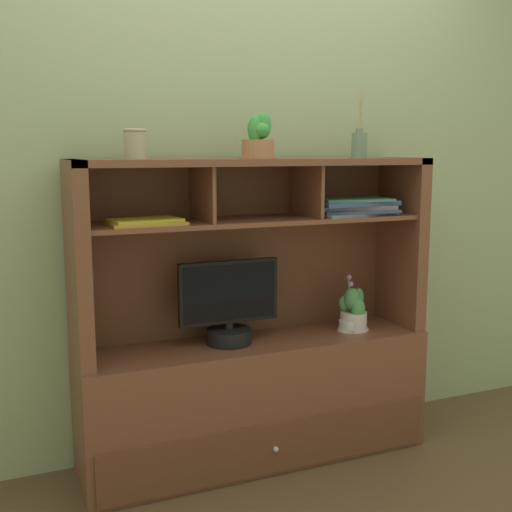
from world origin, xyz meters
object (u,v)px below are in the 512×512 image
at_px(potted_fern, 354,312).
at_px(ceramic_vase, 135,144).
at_px(potted_orchid, 349,321).
at_px(tv_monitor, 229,309).
at_px(diffuser_bottle, 359,144).
at_px(magazine_stack_centre, 145,222).
at_px(magazine_stack_left, 353,207).
at_px(potted_succulent, 258,139).
at_px(media_console, 255,367).

height_order(potted_fern, ceramic_vase, ceramic_vase).
distance_m(potted_orchid, potted_fern, 0.05).
xyz_separation_m(tv_monitor, diffuser_bottle, (0.66, -0.00, 0.73)).
height_order(potted_orchid, potted_fern, potted_orchid).
relative_size(tv_monitor, magazine_stack_centre, 1.48).
bearing_deg(potted_orchid, magazine_stack_left, -25.52).
distance_m(magazine_stack_centre, diffuser_bottle, 1.08).
xyz_separation_m(tv_monitor, potted_succulent, (0.13, -0.02, 0.75)).
bearing_deg(magazine_stack_centre, potted_orchid, 0.79).
bearing_deg(potted_fern, media_console, 175.59).
distance_m(potted_fern, magazine_stack_left, 0.51).
distance_m(magazine_stack_centre, ceramic_vase, 0.32).
xyz_separation_m(potted_fern, potted_succulent, (-0.49, 0.01, 0.81)).
xyz_separation_m(potted_orchid, potted_fern, (0.03, 0.00, 0.04)).
bearing_deg(potted_succulent, potted_orchid, -1.83).
xyz_separation_m(magazine_stack_centre, diffuser_bottle, (1.03, 0.05, 0.31)).
distance_m(potted_orchid, diffuser_bottle, 0.83).
relative_size(potted_orchid, diffuser_bottle, 0.87).
height_order(potted_succulent, ceramic_vase, potted_succulent).
bearing_deg(magazine_stack_left, ceramic_vase, 176.45).
distance_m(magazine_stack_centre, potted_succulent, 0.61).
xyz_separation_m(media_console, diffuser_bottle, (0.52, -0.01, 1.01)).
bearing_deg(potted_orchid, media_console, 174.99).
relative_size(potted_fern, potted_succulent, 1.07).
height_order(magazine_stack_centre, diffuser_bottle, diffuser_bottle).
relative_size(magazine_stack_centre, potted_succulent, 1.58).
distance_m(magazine_stack_left, magazine_stack_centre, 0.98).
bearing_deg(potted_orchid, ceramic_vase, 176.59).
height_order(potted_orchid, magazine_stack_left, magazine_stack_left).
xyz_separation_m(potted_orchid, ceramic_vase, (-0.99, 0.06, 0.83)).
bearing_deg(magazine_stack_centre, tv_monitor, 7.36).
height_order(media_console, potted_fern, media_console).
height_order(media_console, potted_orchid, media_console).
xyz_separation_m(tv_monitor, magazine_stack_left, (0.61, -0.04, 0.44)).
bearing_deg(potted_orchid, magazine_stack_centre, -179.21).
distance_m(potted_orchid, potted_succulent, 0.98).
bearing_deg(magazine_stack_centre, ceramic_vase, 102.51).
xyz_separation_m(media_console, potted_fern, (0.50, -0.04, 0.22)).
bearing_deg(media_console, magazine_stack_centre, -173.84).
xyz_separation_m(media_console, potted_orchid, (0.47, -0.04, 0.18)).
bearing_deg(potted_succulent, ceramic_vase, 175.18).
bearing_deg(ceramic_vase, potted_succulent, -4.82).
bearing_deg(magazine_stack_left, magazine_stack_centre, -179.38).
xyz_separation_m(magazine_stack_centre, potted_succulent, (0.51, 0.03, 0.33)).
xyz_separation_m(diffuser_bottle, potted_succulent, (-0.52, -0.02, 0.02)).
height_order(magazine_stack_centre, potted_succulent, potted_succulent).
bearing_deg(potted_fern, tv_monitor, 177.08).
bearing_deg(diffuser_bottle, magazine_stack_left, -143.19).
xyz_separation_m(potted_orchid, magazine_stack_centre, (-0.98, -0.01, 0.52)).
relative_size(media_console, ceramic_vase, 13.23).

